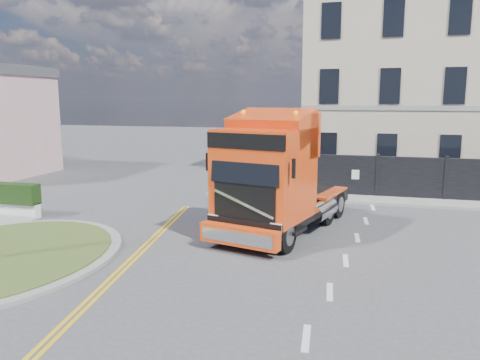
# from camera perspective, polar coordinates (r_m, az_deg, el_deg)

# --- Properties ---
(ground) EXTENTS (120.00, 120.00, 0.00)m
(ground) POSITION_cam_1_polar(r_m,az_deg,el_deg) (14.94, 1.32, -8.32)
(ground) COLOR #424244
(ground) RESTS_ON ground
(hoarding_fence) EXTENTS (18.80, 0.25, 2.00)m
(hoarding_fence) POSITION_cam_1_polar(r_m,az_deg,el_deg) (23.32, 22.64, 0.07)
(hoarding_fence) COLOR black
(hoarding_fence) RESTS_ON ground
(georgian_building) EXTENTS (12.30, 10.30, 12.80)m
(georgian_building) POSITION_cam_1_polar(r_m,az_deg,el_deg) (30.44, 20.32, 11.36)
(georgian_building) COLOR #B0A28C
(georgian_building) RESTS_ON ground
(pavement_far) EXTENTS (20.00, 1.60, 0.12)m
(pavement_far) POSITION_cam_1_polar(r_m,az_deg,el_deg) (22.54, 21.39, -2.60)
(pavement_far) COLOR gray
(pavement_far) RESTS_ON ground
(truck) EXTENTS (4.30, 7.44, 4.20)m
(truck) POSITION_cam_1_polar(r_m,az_deg,el_deg) (15.92, 4.07, -0.22)
(truck) COLOR black
(truck) RESTS_ON ground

